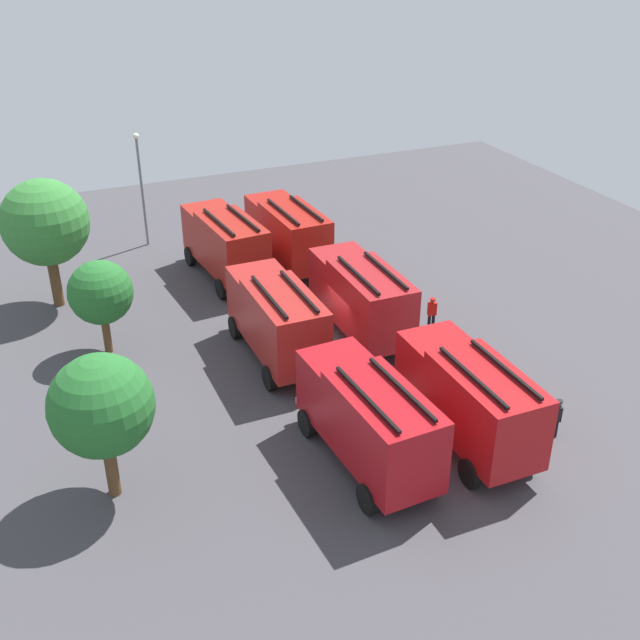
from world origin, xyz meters
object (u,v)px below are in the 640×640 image
traffic_cone_1 (322,236)px  tree_0 (101,406)px  fire_truck_5 (225,242)px  tree_1 (101,293)px  firefighter_4 (557,416)px  firefighter_1 (344,278)px  fire_truck_0 (468,396)px  firefighter_3 (375,292)px  firefighter_2 (308,230)px  fire_truck_4 (277,317)px  tree_2 (45,223)px  fire_truck_1 (361,296)px  traffic_cone_0 (406,328)px  firefighter_0 (432,312)px  fire_truck_3 (368,417)px  fire_truck_2 (288,232)px  lamppost (141,181)px

traffic_cone_1 → tree_0: bearing=138.8°
fire_truck_5 → tree_1: tree_1 is taller
firefighter_4 → firefighter_1: bearing=-59.1°
fire_truck_0 → firefighter_3: 11.67m
firefighter_1 → firefighter_2: (7.02, -0.87, 0.01)m
fire_truck_4 → tree_2: size_ratio=1.06×
firefighter_1 → tree_1: (-1.02, 12.63, 2.04)m
fire_truck_1 → firefighter_1: bearing=-14.0°
tree_2 → traffic_cone_0: bearing=-123.2°
traffic_cone_1 → fire_truck_5: bearing=111.0°
firefighter_1 → traffic_cone_1: 7.54m
firefighter_0 → fire_truck_3: bearing=149.0°
fire_truck_2 → firefighter_2: fire_truck_2 is taller
fire_truck_0 → fire_truck_4: bearing=27.1°
fire_truck_1 → firefighter_0: (-0.77, -3.53, -1.23)m
fire_truck_4 → lamppost: 16.19m
fire_truck_2 → firefighter_1: bearing=-165.4°
traffic_cone_1 → lamppost: bearing=68.9°
tree_2 → tree_0: bearing=-180.0°
traffic_cone_0 → firefighter_4: bearing=-171.9°
firefighter_1 → traffic_cone_1: size_ratio=2.46×
fire_truck_4 → tree_0: bearing=126.7°
fire_truck_0 → lamppost: 25.73m
firefighter_4 → traffic_cone_0: bearing=-60.3°
fire_truck_2 → fire_truck_4: size_ratio=1.01×
fire_truck_3 → firefighter_3: bearing=-31.0°
fire_truck_2 → tree_1: 12.62m
traffic_cone_1 → lamppost: lamppost is taller
fire_truck_2 → firefighter_4: (-19.22, -3.79, -1.24)m
fire_truck_1 → tree_2: size_ratio=1.07×
fire_truck_3 → fire_truck_2: bearing=-14.8°
firefighter_2 → firefighter_1: bearing=-28.6°
fire_truck_3 → tree_1: tree_1 is taller
fire_truck_0 → fire_truck_2: size_ratio=0.99×
fire_truck_3 → tree_2: tree_2 is taller
firefighter_4 → tree_1: tree_1 is taller
fire_truck_4 → firefighter_2: size_ratio=3.92×
fire_truck_0 → tree_1: size_ratio=1.58×
firefighter_1 → fire_truck_2: bearing=-145.2°
firefighter_4 → tree_2: (19.50, 16.57, 3.65)m
firefighter_4 → tree_0: 17.16m
tree_0 → fire_truck_4: bearing=-53.4°
fire_truck_0 → firefighter_4: bearing=-106.0°
fire_truck_0 → fire_truck_3: 4.11m
firefighter_2 → lamppost: size_ratio=0.27×
firefighter_0 → fire_truck_5: bearing=49.9°
firefighter_2 → fire_truck_3: bearing=-38.2°
firefighter_1 → tree_2: size_ratio=0.27×
fire_truck_0 → fire_truck_4: size_ratio=1.00×
fire_truck_4 → firefighter_1: size_ratio=3.96×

